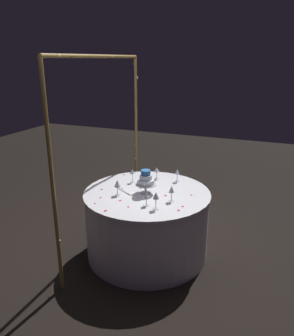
% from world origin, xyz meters
% --- Properties ---
extents(ground_plane, '(12.00, 12.00, 0.00)m').
position_xyz_m(ground_plane, '(0.00, 0.00, 0.00)').
color(ground_plane, black).
extents(decorative_arch, '(1.81, 0.06, 2.13)m').
position_xyz_m(decorative_arch, '(0.00, 0.51, 1.37)').
color(decorative_arch, olive).
rests_on(decorative_arch, ground).
extents(main_table, '(1.35, 1.35, 0.74)m').
position_xyz_m(main_table, '(0.00, 0.00, 0.37)').
color(main_table, white).
rests_on(main_table, ground).
extents(tiered_cake, '(0.22, 0.22, 0.26)m').
position_xyz_m(tiered_cake, '(-0.04, -0.00, 0.89)').
color(tiered_cake, silver).
rests_on(tiered_cake, main_table).
extents(wine_glass_0, '(0.06, 0.06, 0.15)m').
position_xyz_m(wine_glass_0, '(0.43, -0.20, 0.85)').
color(wine_glass_0, silver).
rests_on(wine_glass_0, main_table).
extents(wine_glass_1, '(0.06, 0.06, 0.17)m').
position_xyz_m(wine_glass_1, '(-0.36, -0.24, 0.87)').
color(wine_glass_1, silver).
rests_on(wine_glass_1, main_table).
extents(wine_glass_2, '(0.06, 0.06, 0.14)m').
position_xyz_m(wine_glass_2, '(-0.32, -0.12, 0.84)').
color(wine_glass_2, silver).
rests_on(wine_glass_2, main_table).
extents(wine_glass_3, '(0.06, 0.06, 0.16)m').
position_xyz_m(wine_glass_3, '(-0.13, -0.31, 0.86)').
color(wine_glass_3, silver).
rests_on(wine_glass_3, main_table).
extents(wine_glass_4, '(0.06, 0.06, 0.16)m').
position_xyz_m(wine_glass_4, '(0.21, 0.27, 0.86)').
color(wine_glass_4, silver).
rests_on(wine_glass_4, main_table).
extents(wine_glass_5, '(0.07, 0.07, 0.17)m').
position_xyz_m(wine_glass_5, '(-0.19, 0.26, 0.86)').
color(wine_glass_5, silver).
rests_on(wine_glass_5, main_table).
extents(wine_glass_6, '(0.06, 0.06, 0.14)m').
position_xyz_m(wine_glass_6, '(0.43, 0.05, 0.84)').
color(wine_glass_6, silver).
rests_on(wine_glass_6, main_table).
extents(cake_knife, '(0.17, 0.26, 0.01)m').
position_xyz_m(cake_knife, '(-0.08, 0.23, 0.74)').
color(cake_knife, silver).
rests_on(cake_knife, main_table).
extents(rose_petal_0, '(0.03, 0.02, 0.00)m').
position_xyz_m(rose_petal_0, '(0.07, 0.10, 0.74)').
color(rose_petal_0, '#C61951').
rests_on(rose_petal_0, main_table).
extents(rose_petal_1, '(0.03, 0.03, 0.00)m').
position_xyz_m(rose_petal_1, '(-0.42, 0.02, 0.74)').
color(rose_petal_1, '#C61951').
rests_on(rose_petal_1, main_table).
extents(rose_petal_2, '(0.04, 0.03, 0.00)m').
position_xyz_m(rose_petal_2, '(-0.31, -0.45, 0.74)').
color(rose_petal_2, '#C61951').
rests_on(rose_petal_2, main_table).
extents(rose_petal_3, '(0.04, 0.04, 0.00)m').
position_xyz_m(rose_petal_3, '(-0.12, 0.48, 0.74)').
color(rose_petal_3, '#C61951').
rests_on(rose_petal_3, main_table).
extents(rose_petal_4, '(0.04, 0.03, 0.00)m').
position_xyz_m(rose_petal_4, '(-0.21, -0.46, 0.74)').
color(rose_petal_4, '#C61951').
rests_on(rose_petal_4, main_table).
extents(rose_petal_5, '(0.03, 0.02, 0.00)m').
position_xyz_m(rose_petal_5, '(-0.32, 0.38, 0.74)').
color(rose_petal_5, '#C61951').
rests_on(rose_petal_5, main_table).
extents(rose_petal_6, '(0.03, 0.03, 0.00)m').
position_xyz_m(rose_petal_6, '(-0.01, 0.29, 0.74)').
color(rose_petal_6, '#C61951').
rests_on(rose_petal_6, main_table).
extents(rose_petal_7, '(0.03, 0.03, 0.00)m').
position_xyz_m(rose_petal_7, '(-0.46, 0.36, 0.74)').
color(rose_petal_7, '#C61951').
rests_on(rose_petal_7, main_table).
extents(rose_petal_8, '(0.03, 0.04, 0.00)m').
position_xyz_m(rose_petal_8, '(-0.31, 0.16, 0.74)').
color(rose_petal_8, '#C61951').
rests_on(rose_petal_8, main_table).
extents(rose_petal_9, '(0.03, 0.03, 0.00)m').
position_xyz_m(rose_petal_9, '(0.26, 0.21, 0.74)').
color(rose_petal_9, '#C61951').
rests_on(rose_petal_9, main_table).
extents(rose_petal_10, '(0.04, 0.04, 0.00)m').
position_xyz_m(rose_petal_10, '(-0.02, -0.22, 0.74)').
color(rose_petal_10, '#C61951').
rests_on(rose_petal_10, main_table).
extents(rose_petal_11, '(0.02, 0.03, 0.00)m').
position_xyz_m(rose_petal_11, '(0.40, 0.47, 0.74)').
color(rose_petal_11, '#C61951').
rests_on(rose_petal_11, main_table).
extents(rose_petal_12, '(0.04, 0.03, 0.00)m').
position_xyz_m(rose_petal_12, '(-0.57, 0.19, 0.74)').
color(rose_petal_12, '#C61951').
rests_on(rose_petal_12, main_table).
extents(rose_petal_13, '(0.03, 0.02, 0.00)m').
position_xyz_m(rose_petal_13, '(0.09, -0.46, 0.74)').
color(rose_petal_13, '#C61951').
rests_on(rose_petal_13, main_table).
extents(rose_petal_14, '(0.02, 0.03, 0.00)m').
position_xyz_m(rose_petal_14, '(-0.22, 0.07, 0.74)').
color(rose_petal_14, '#C61951').
rests_on(rose_petal_14, main_table).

